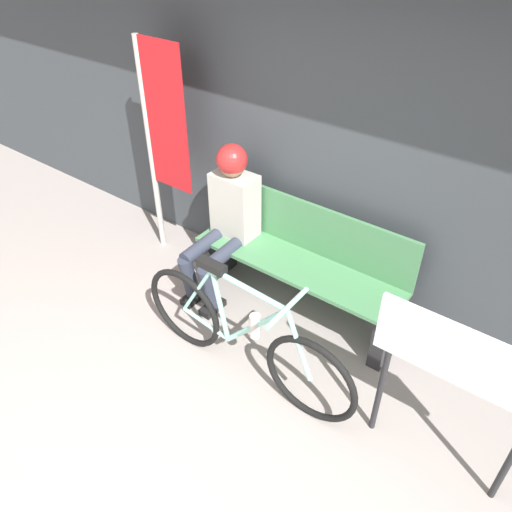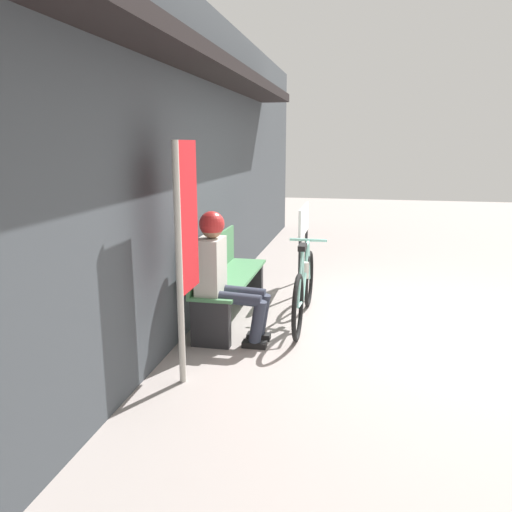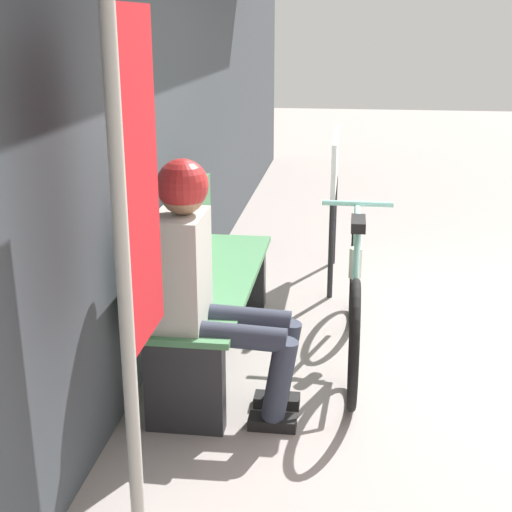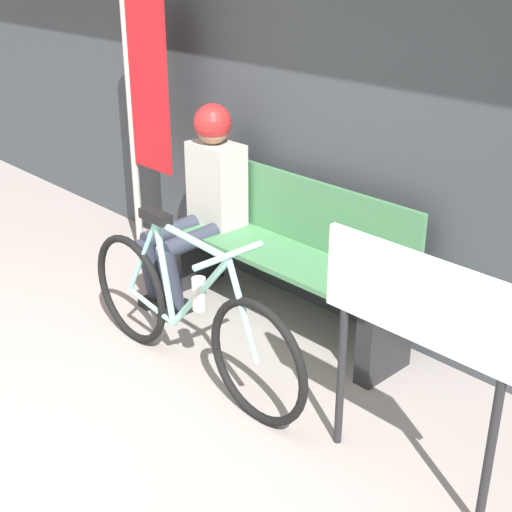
% 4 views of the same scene
% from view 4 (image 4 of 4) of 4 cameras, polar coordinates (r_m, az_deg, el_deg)
% --- Properties ---
extents(storefront_wall, '(12.00, 0.56, 3.20)m').
position_cam_4_polar(storefront_wall, '(4.06, 5.75, 17.67)').
color(storefront_wall, '#3D4247').
rests_on(storefront_wall, ground_plane).
extents(park_bench_near, '(1.63, 0.42, 0.86)m').
position_cam_4_polar(park_bench_near, '(4.15, 2.49, -0.16)').
color(park_bench_near, '#477F51').
rests_on(park_bench_near, ground_plane).
extents(bicycle, '(1.66, 0.40, 0.86)m').
position_cam_4_polar(bicycle, '(3.64, -5.51, -4.79)').
color(bicycle, black).
rests_on(bicycle, ground_plane).
extents(person_seated, '(0.34, 0.65, 1.22)m').
position_cam_4_polar(person_seated, '(4.38, -4.23, 5.26)').
color(person_seated, '#2D3342').
rests_on(person_seated, ground_plane).
extents(banner_pole, '(0.45, 0.05, 1.83)m').
position_cam_4_polar(banner_pole, '(4.87, -9.04, 12.34)').
color(banner_pole, '#B7B2A8').
rests_on(banner_pole, ground_plane).
extents(signboard, '(0.90, 0.04, 1.05)m').
position_cam_4_polar(signboard, '(2.78, 12.91, -4.90)').
color(signboard, '#232326').
rests_on(signboard, ground_plane).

